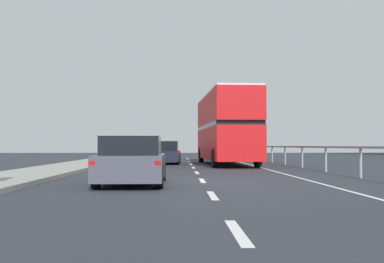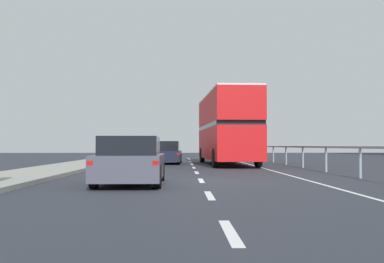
{
  "view_description": "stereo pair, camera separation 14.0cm",
  "coord_description": "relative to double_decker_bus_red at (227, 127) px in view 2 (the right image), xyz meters",
  "views": [
    {
      "loc": [
        -0.78,
        -14.67,
        1.14
      ],
      "look_at": [
        -0.17,
        5.84,
        1.77
      ],
      "focal_mm": 43.31,
      "sensor_mm": 36.0,
      "label": 1
    },
    {
      "loc": [
        -0.64,
        -14.67,
        1.14
      ],
      "look_at": [
        -0.17,
        5.84,
        1.77
      ],
      "focal_mm": 43.31,
      "sensor_mm": 36.0,
      "label": 2
    }
  ],
  "objects": [
    {
      "name": "bridge_side_railing",
      "position": [
        3.53,
        -4.1,
        -1.35
      ],
      "size": [
        0.1,
        42.0,
        1.12
      ],
      "color": "gray",
      "rests_on": "ground"
    },
    {
      "name": "ground_plane",
      "position": [
        -2.08,
        -13.1,
        -2.32
      ],
      "size": [
        75.16,
        120.0,
        0.1
      ],
      "primitive_type": "cube",
      "color": "#292D35"
    },
    {
      "name": "sedan_car_ahead",
      "position": [
        -3.68,
        1.4,
        -1.59
      ],
      "size": [
        1.95,
        4.25,
        1.42
      ],
      "rotation": [
        0.0,
        0.0,
        -0.03
      ],
      "color": "#181E30",
      "rests_on": "ground"
    },
    {
      "name": "near_sidewalk_kerb",
      "position": [
        -8.4,
        -13.1,
        -2.2
      ],
      "size": [
        2.81,
        80.0,
        0.14
      ],
      "primitive_type": "cube",
      "color": "gray",
      "rests_on": "ground"
    },
    {
      "name": "double_decker_bus_red",
      "position": [
        0.0,
        0.0,
        0.0
      ],
      "size": [
        2.95,
        10.65,
        4.23
      ],
      "rotation": [
        0.0,
        0.0,
        0.05
      ],
      "color": "red",
      "rests_on": "ground"
    },
    {
      "name": "lane_paint_markings",
      "position": [
        0.19,
        -4.76,
        -2.26
      ],
      "size": [
        3.64,
        46.0,
        0.01
      ],
      "color": "silver",
      "rests_on": "ground"
    },
    {
      "name": "hatchback_car_near",
      "position": [
        -4.21,
        -14.12,
        -1.59
      ],
      "size": [
        1.9,
        4.2,
        1.4
      ],
      "rotation": [
        0.0,
        0.0,
        0.01
      ],
      "color": "#474857",
      "rests_on": "ground"
    }
  ]
}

